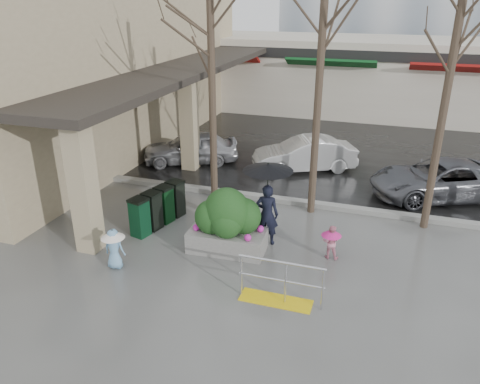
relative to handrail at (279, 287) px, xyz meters
The scene contains 20 objects.
ground 1.85m from the handrail, 138.58° to the left, with size 120.00×120.00×0.00m, color #51514F.
street_asphalt 23.24m from the handrail, 93.36° to the left, with size 120.00×36.00×0.01m, color black.
curb 5.38m from the handrail, 104.66° to the left, with size 120.00×0.30×0.15m, color gray.
near_building 14.32m from the handrail, 138.39° to the left, with size 6.00×18.00×8.00m, color tan.
canopy_slab 11.54m from the handrail, 123.81° to the left, with size 2.80×18.00×0.25m, color #2D2823.
pillar_front 5.48m from the handrail, behind, with size 0.55×0.55×3.50m, color tan.
pillar_back 9.02m from the handrail, 126.15° to the left, with size 0.55×0.55×3.50m, color tan.
storefront_row 19.25m from the handrail, 88.07° to the left, with size 34.00×6.74×4.00m.
handrail is the anchor object (origin of this frame).
tree_west 7.52m from the handrail, 124.99° to the left, with size 3.20×3.20×6.80m.
tree_midwest 6.83m from the handrail, 91.91° to the left, with size 3.20×3.20×7.00m.
tree_mideast 7.28m from the handrail, 56.81° to the left, with size 3.20×3.20×6.50m.
woman 2.84m from the handrail, 111.15° to the left, with size 1.32×1.32×2.31m.
child_pink 2.36m from the handrail, 70.29° to the left, with size 0.51×0.51×0.90m.
child_blue 4.16m from the handrail, behind, with size 0.58×0.58×1.05m.
planter 2.58m from the handrail, 135.52° to the left, with size 2.04×1.18×1.74m.
news_boxes 4.90m from the handrail, 149.09° to the left, with size 0.92×2.04×1.11m.
car_a 9.57m from the handrail, 125.28° to the left, with size 1.49×3.70×1.26m, color #A4A5A9.
car_b 8.47m from the handrail, 97.40° to the left, with size 1.33×3.82×1.26m, color white.
car_c 8.10m from the handrail, 63.12° to the left, with size 2.09×4.53×1.26m, color #5A5C62.
Camera 1 is at (3.23, -9.55, 6.24)m, focal length 35.00 mm.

